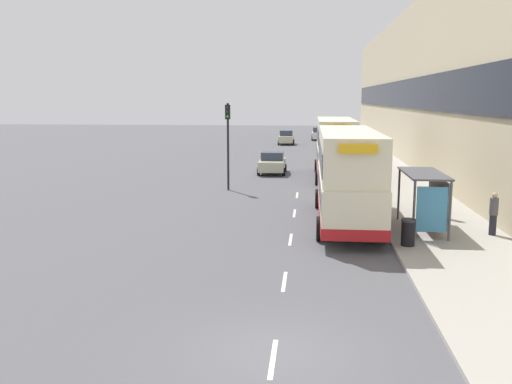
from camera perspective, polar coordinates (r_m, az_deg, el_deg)
name	(u,v)px	position (r m, az deg, el deg)	size (l,w,h in m)	color
ground_plane	(274,353)	(13.57, 1.81, -15.76)	(220.00, 220.00, 0.00)	#515156
pavement	(376,164)	(51.40, 11.87, 2.81)	(5.00, 93.00, 0.14)	#A39E93
terrace_facade	(426,86)	(51.69, 16.60, 10.16)	(3.10, 93.00, 13.65)	#C6B793
lane_mark_0	(273,359)	(13.28, 1.72, -16.32)	(0.12, 2.00, 0.01)	silver
lane_mark_1	(284,281)	(18.35, 2.86, -8.92)	(0.12, 2.00, 0.01)	silver
lane_mark_2	(291,240)	(23.60, 3.48, -4.77)	(0.12, 2.00, 0.01)	silver
lane_mark_3	(294,213)	(28.93, 3.87, -2.13)	(0.12, 2.00, 0.01)	silver
lane_mark_4	(297,195)	(34.30, 4.13, -0.32)	(0.12, 2.00, 0.01)	silver
bus_shelter	(429,191)	(25.20, 16.88, 0.09)	(1.60, 4.20, 2.48)	#4C4C51
double_decker_bus_near	(348,175)	(26.54, 9.14, 1.72)	(2.85, 10.94, 4.30)	beige
double_decker_bus_ahead	(335,147)	(41.50, 7.93, 4.47)	(2.85, 10.48, 4.30)	beige
car_0	(272,163)	(44.09, 1.65, 2.95)	(2.10, 4.05, 1.68)	#B7B799
car_1	(319,134)	(79.93, 6.31, 5.80)	(2.03, 3.89, 1.78)	silver
car_2	(286,138)	(72.12, 3.04, 5.46)	(1.97, 3.87, 1.77)	#B7B799
pedestrian_at_shelter	(445,199)	(28.30, 18.38, -0.71)	(0.35, 0.35, 1.77)	#23232D
pedestrian_1	(493,213)	(25.56, 22.66, -1.98)	(0.35, 0.35, 1.79)	#23232D
litter_bin	(408,232)	(22.73, 14.97, -3.90)	(0.55, 0.55, 1.05)	black
traffic_light_far_kerb	(228,132)	(35.81, -2.83, 5.97)	(0.30, 0.32, 5.46)	black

